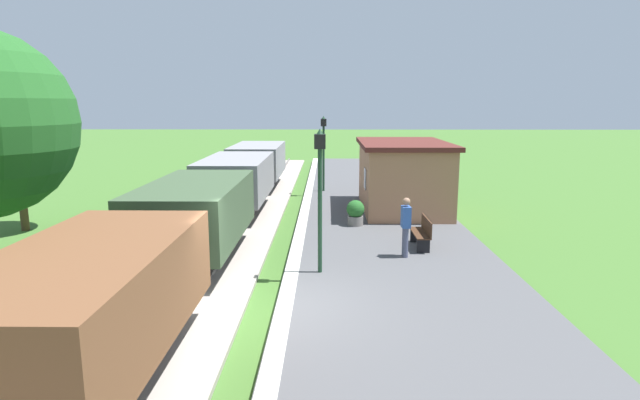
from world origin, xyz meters
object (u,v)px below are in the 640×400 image
person_waiting (406,225)px  tree_trackside_far (16,143)px  freight_train (220,196)px  potted_planter (355,212)px  lamp_post_near (320,175)px  bench_near_hut (422,232)px  bench_down_platform (383,179)px  lamp_post_far (324,140)px  station_hut (402,175)px

person_waiting → tree_trackside_far: 13.92m
freight_train → potted_planter: freight_train is taller
potted_planter → lamp_post_near: lamp_post_near is taller
bench_near_hut → person_waiting: 1.26m
freight_train → bench_near_hut: freight_train is taller
freight_train → lamp_post_near: size_ratio=7.03×
potted_planter → lamp_post_near: (-1.19, -5.21, 2.08)m
bench_down_platform → person_waiting: size_ratio=0.88×
person_waiting → potted_planter: person_waiting is taller
potted_planter → lamp_post_far: size_ratio=0.25×
lamp_post_near → lamp_post_far: size_ratio=1.00×
lamp_post_far → tree_trackside_far: size_ratio=0.79×
station_hut → bench_down_platform: station_hut is taller
person_waiting → lamp_post_near: (-2.40, -1.41, 1.62)m
freight_train → bench_near_hut: 7.03m
station_hut → bench_near_hut: 5.85m
person_waiting → tree_trackside_far: size_ratio=0.36×
freight_train → bench_near_hut: size_ratio=17.33×
person_waiting → potted_planter: 4.02m
person_waiting → lamp_post_near: lamp_post_near is taller
bench_down_platform → person_waiting: 11.97m
station_hut → lamp_post_near: lamp_post_near is taller
potted_planter → lamp_post_far: lamp_post_far is taller
freight_train → person_waiting: size_ratio=15.20×
freight_train → potted_planter: size_ratio=28.38×
bench_near_hut → person_waiting: bearing=-124.4°
lamp_post_far → tree_trackside_far: tree_trackside_far is taller
bench_near_hut → bench_down_platform: size_ratio=1.00×
freight_train → tree_trackside_far: 7.52m
potted_planter → station_hut: bearing=54.9°
bench_down_platform → station_hut: bearing=-87.8°
bench_down_platform → freight_train: bearing=-127.3°
station_hut → bench_near_hut: (-0.20, -5.78, -0.93)m
person_waiting → potted_planter: bearing=-73.8°
bench_down_platform → lamp_post_far: 3.80m
potted_planter → lamp_post_near: bearing=-102.9°
lamp_post_near → lamp_post_far: (0.00, 12.51, 0.00)m
bench_down_platform → lamp_post_near: 13.86m
potted_planter → tree_trackside_far: bearing=179.6°
freight_train → tree_trackside_far: size_ratio=5.53×
lamp_post_near → tree_trackside_far: (-10.81, 5.30, 0.38)m
potted_planter → lamp_post_near: 5.74m
potted_planter → tree_trackside_far: size_ratio=0.19×
station_hut → lamp_post_far: 5.56m
lamp_post_far → bench_down_platform: bearing=15.4°
freight_train → station_hut: (6.80, 3.47, 0.26)m
bench_near_hut → bench_down_platform: 10.98m
person_waiting → tree_trackside_far: bearing=-17.8°
station_hut → person_waiting: (-0.86, -6.75, -0.47)m
lamp_post_far → station_hut: bearing=-53.1°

